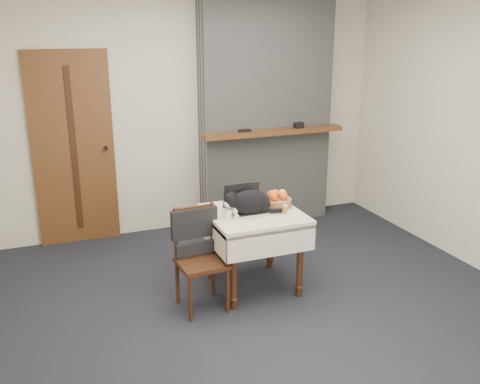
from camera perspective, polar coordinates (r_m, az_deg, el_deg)
The scene contains 12 objects.
ground at distance 4.54m, azimuth 1.55°, elevation -11.91°, with size 4.50×4.50×0.00m, color black.
room_shell at distance 4.42m, azimuth -0.63°, elevation 11.41°, with size 4.52×4.01×2.61m.
door at distance 5.76m, azimuth -17.34°, elevation 4.35°, with size 0.82×0.10×2.00m.
chimney at distance 6.09m, azimuth 2.76°, elevation 8.63°, with size 1.62×0.48×2.60m.
side_table at distance 4.59m, azimuth 1.47°, elevation -3.49°, with size 0.78×0.78×0.70m.
laptop at distance 4.55m, azimuth 0.50°, elevation -1.40°, with size 0.32×0.28×0.24m.
cat at distance 4.47m, azimuth 1.12°, elevation -1.13°, with size 0.51×0.23×0.24m.
cream_jar at distance 4.41m, azimuth -1.31°, elevation -2.31°, with size 0.07×0.07×0.08m, color white.
pill_bottle at distance 4.52m, azimuth 4.84°, elevation -1.82°, with size 0.04×0.04×0.08m.
fruit_basket at distance 4.69m, azimuth 3.99°, elevation -0.87°, with size 0.25×0.25×0.14m.
desk_clutter at distance 4.69m, azimuth 3.66°, elevation -1.55°, with size 0.13×0.02×0.01m, color black.
chair at distance 4.35m, azimuth -4.55°, elevation -5.50°, with size 0.40×0.39×0.84m.
Camera 1 is at (-1.55, -3.65, 2.23)m, focal length 40.00 mm.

